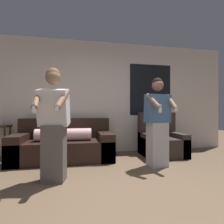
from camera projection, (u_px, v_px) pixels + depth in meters
name	position (u px, v px, depth m)	size (l,w,h in m)	color
ground_plane	(139.00, 213.00, 1.68)	(14.00, 14.00, 0.00)	brown
wall_back	(103.00, 97.00, 4.31)	(6.53, 0.07, 2.70)	silver
couch	(65.00, 145.00, 3.63)	(1.96, 0.98, 0.83)	black
armchair	(161.00, 142.00, 3.95)	(0.88, 0.80, 0.97)	#332823
person_left	(54.00, 124.00, 2.44)	(0.47, 0.55, 1.59)	#56514C
person_right	(158.00, 122.00, 3.13)	(0.50, 0.51, 1.59)	#B2B2B7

